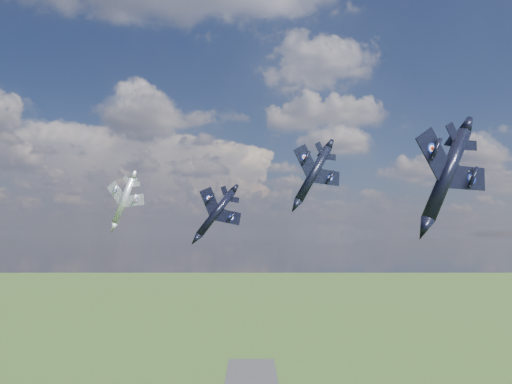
{
  "coord_description": "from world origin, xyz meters",
  "views": [
    {
      "loc": [
        0.02,
        -65.45,
        76.66
      ],
      "look_at": [
        0.74,
        15.26,
        83.54
      ],
      "focal_mm": 35.0,
      "sensor_mm": 36.0,
      "label": 1
    }
  ],
  "objects_px": {
    "jet_right_navy": "(447,174)",
    "jet_lead_navy": "(216,213)",
    "jet_high_navy": "(313,174)",
    "jet_left_silver": "(124,201)"
  },
  "relations": [
    {
      "from": "jet_high_navy",
      "to": "jet_left_silver",
      "type": "xyz_separation_m",
      "value": [
        -34.93,
        1.51,
        -4.83
      ]
    },
    {
      "from": "jet_right_navy",
      "to": "jet_high_navy",
      "type": "height_order",
      "value": "jet_high_navy"
    },
    {
      "from": "jet_lead_navy",
      "to": "jet_high_navy",
      "type": "xyz_separation_m",
      "value": [
        17.5,
        3.96,
        7.35
      ]
    },
    {
      "from": "jet_right_navy",
      "to": "jet_high_navy",
      "type": "distance_m",
      "value": 38.09
    },
    {
      "from": "jet_right_navy",
      "to": "jet_left_silver",
      "type": "height_order",
      "value": "jet_right_navy"
    },
    {
      "from": "jet_lead_navy",
      "to": "jet_high_navy",
      "type": "height_order",
      "value": "jet_high_navy"
    },
    {
      "from": "jet_right_navy",
      "to": "jet_lead_navy",
      "type": "bearing_deg",
      "value": 108.62
    },
    {
      "from": "jet_right_navy",
      "to": "jet_left_silver",
      "type": "xyz_separation_m",
      "value": [
        -44.99,
        37.96,
        -0.34
      ]
    },
    {
      "from": "jet_lead_navy",
      "to": "jet_left_silver",
      "type": "relative_size",
      "value": 1.09
    },
    {
      "from": "jet_left_silver",
      "to": "jet_lead_navy",
      "type": "bearing_deg",
      "value": 1.46
    }
  ]
}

